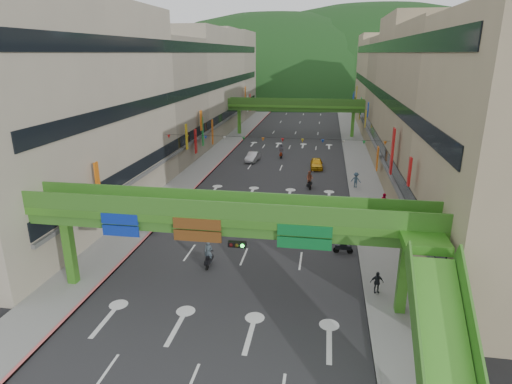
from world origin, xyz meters
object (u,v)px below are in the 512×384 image
(car_silver, at_px, (253,157))
(scooter_rider_near, at_px, (209,255))
(pedestrian_red, at_px, (384,203))
(overpass_near, at_px, (238,229))
(scooter_rider_mid, at_px, (310,180))
(car_yellow, at_px, (317,164))

(car_silver, bearing_deg, scooter_rider_near, -79.66)
(scooter_rider_near, xyz_separation_m, pedestrian_red, (14.53, 14.44, -0.11))
(overpass_near, xyz_separation_m, scooter_rider_near, (-3.26, 4.64, -4.23))
(overpass_near, bearing_deg, car_silver, 98.27)
(scooter_rider_mid, distance_m, car_yellow, 9.56)
(car_silver, xyz_separation_m, pedestrian_red, (16.76, -18.68, 0.18))
(car_silver, xyz_separation_m, car_yellow, (9.50, -2.69, 0.02))
(scooter_rider_near, bearing_deg, scooter_rider_mid, 72.24)
(scooter_rider_near, height_order, pedestrian_red, scooter_rider_near)
(overpass_near, height_order, car_silver, overpass_near)
(pedestrian_red, bearing_deg, car_yellow, 111.31)
(overpass_near, height_order, scooter_rider_mid, overpass_near)
(scooter_rider_mid, relative_size, pedestrian_red, 1.24)
(scooter_rider_near, xyz_separation_m, car_silver, (-2.22, 33.12, -0.28))
(overpass_near, height_order, scooter_rider_near, overpass_near)
(scooter_rider_near, distance_m, car_silver, 33.20)
(scooter_rider_near, bearing_deg, overpass_near, -54.88)
(overpass_near, distance_m, scooter_rider_near, 7.08)
(scooter_rider_near, bearing_deg, car_yellow, 76.56)
(overpass_near, height_order, pedestrian_red, overpass_near)
(scooter_rider_mid, relative_size, car_silver, 0.52)
(scooter_rider_near, height_order, scooter_rider_mid, scooter_rider_mid)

